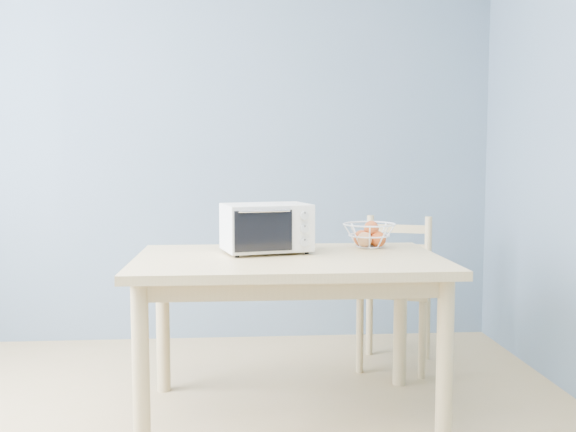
{
  "coord_description": "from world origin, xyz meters",
  "views": [
    {
      "loc": [
        0.33,
        -2.0,
        1.19
      ],
      "look_at": [
        0.55,
        0.98,
        0.93
      ],
      "focal_mm": 40.0,
      "sensor_mm": 36.0,
      "label": 1
    }
  ],
  "objects": [
    {
      "name": "room",
      "position": [
        0.0,
        0.0,
        1.3
      ],
      "size": [
        4.01,
        4.51,
        2.61
      ],
      "color": "tan",
      "rests_on": "ground"
    },
    {
      "name": "dining_table",
      "position": [
        0.55,
        0.9,
        0.65
      ],
      "size": [
        1.4,
        0.9,
        0.75
      ],
      "color": "tan",
      "rests_on": "ground"
    },
    {
      "name": "toaster_oven",
      "position": [
        0.44,
        1.02,
        0.87
      ],
      "size": [
        0.45,
        0.37,
        0.23
      ],
      "rotation": [
        0.0,
        0.0,
        0.24
      ],
      "color": "white",
      "rests_on": "dining_table"
    },
    {
      "name": "fruit_basket",
      "position": [
        0.98,
        1.17,
        0.82
      ],
      "size": [
        0.31,
        0.31,
        0.14
      ],
      "rotation": [
        0.0,
        0.0,
        -0.18
      ],
      "color": "white",
      "rests_on": "dining_table"
    },
    {
      "name": "dining_chair",
      "position": [
        1.23,
        1.62,
        0.42
      ],
      "size": [
        0.52,
        0.52,
        0.86
      ],
      "rotation": [
        0.0,
        0.0,
        -0.36
      ],
      "color": "tan",
      "rests_on": "ground"
    }
  ]
}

